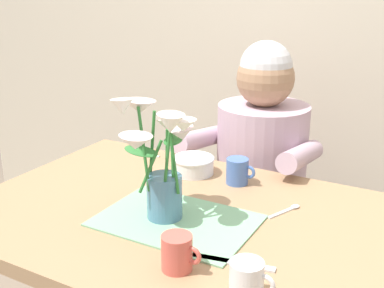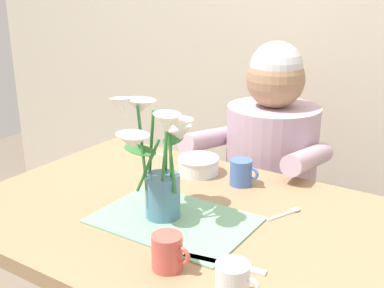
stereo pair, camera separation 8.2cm
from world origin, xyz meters
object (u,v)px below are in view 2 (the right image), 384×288
at_px(flower_vase, 158,155).
at_px(dinner_knife, 224,264).
at_px(coffee_cup, 241,172).
at_px(tea_cup, 233,282).
at_px(seated_person, 269,192).
at_px(ceramic_mug, 168,252).
at_px(ceramic_bowl, 199,164).

xyz_separation_m(flower_vase, dinner_knife, (0.26, -0.11, -0.17)).
bearing_deg(coffee_cup, tea_cup, -64.17).
xyz_separation_m(seated_person, tea_cup, (0.31, -0.87, 0.22)).
relative_size(seated_person, dinner_knife, 5.97).
distance_m(flower_vase, ceramic_mug, 0.28).
height_order(seated_person, coffee_cup, seated_person).
distance_m(flower_vase, dinner_knife, 0.33).
xyz_separation_m(flower_vase, ceramic_bowl, (-0.08, 0.31, -0.14)).
bearing_deg(ceramic_mug, seated_person, 99.28).
xyz_separation_m(flower_vase, tea_cup, (0.33, -0.21, -0.13)).
distance_m(flower_vase, ceramic_bowl, 0.35).
xyz_separation_m(ceramic_mug, tea_cup, (0.17, -0.02, 0.00)).
xyz_separation_m(tea_cup, coffee_cup, (-0.25, 0.51, 0.00)).
height_order(flower_vase, tea_cup, flower_vase).
distance_m(seated_person, flower_vase, 0.76).
bearing_deg(ceramic_bowl, seated_person, 74.79).
distance_m(seated_person, dinner_knife, 0.83).
height_order(dinner_knife, coffee_cup, coffee_cup).
bearing_deg(flower_vase, dinner_knife, -22.77).
bearing_deg(dinner_knife, coffee_cup, 102.05).
xyz_separation_m(ceramic_bowl, dinner_knife, (0.33, -0.42, -0.03)).
relative_size(seated_person, ceramic_mug, 12.20).
xyz_separation_m(seated_person, flower_vase, (-0.02, -0.67, 0.35)).
bearing_deg(flower_vase, coffee_cup, 74.89).
height_order(flower_vase, ceramic_mug, flower_vase).
bearing_deg(ceramic_bowl, coffee_cup, -2.60).
distance_m(tea_cup, coffee_cup, 0.57).
height_order(ceramic_bowl, dinner_knife, ceramic_bowl).
height_order(seated_person, ceramic_bowl, seated_person).
relative_size(flower_vase, coffee_cup, 3.45).
bearing_deg(ceramic_mug, dinner_knife, 39.07).
height_order(ceramic_bowl, tea_cup, tea_cup).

